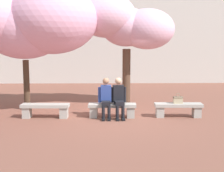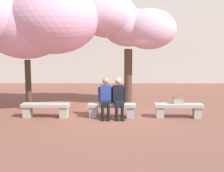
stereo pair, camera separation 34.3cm
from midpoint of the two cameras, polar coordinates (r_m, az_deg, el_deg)
ground_plane at (r=10.16m, az=0.96°, el=-5.75°), size 100.00×100.00×0.00m
building_facade at (r=20.67m, az=0.82°, el=13.84°), size 28.00×4.00×9.09m
stone_bench_west_end at (r=10.31m, az=-11.12°, el=-4.02°), size 1.55×0.47×0.45m
stone_bench_near_west at (r=10.09m, az=0.96°, el=-4.13°), size 1.55×0.47×0.45m
stone_bench_center at (r=10.33m, az=13.02°, el=-4.05°), size 1.55×0.47×0.45m
person_seated_left at (r=9.97m, az=-0.18°, el=-1.92°), size 0.51×0.68×1.29m
person_seated_right at (r=9.97m, az=2.17°, el=-1.92°), size 0.51×0.71×1.29m
handbag at (r=10.29m, az=12.95°, el=-2.49°), size 0.30×0.15×0.34m
cherry_tree_main at (r=11.88m, az=3.59°, el=11.27°), size 3.61×2.34×4.20m
cherry_tree_secondary at (r=11.47m, az=-14.28°, el=11.23°), size 5.03×3.35×4.40m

